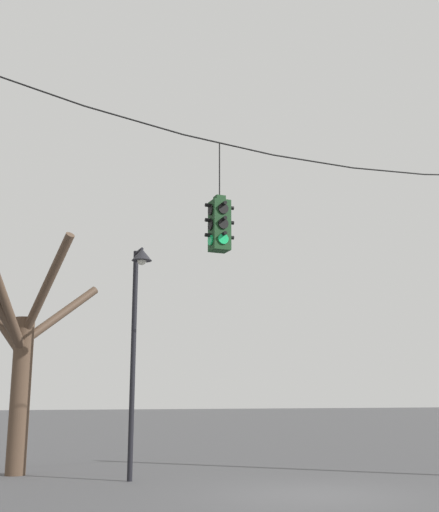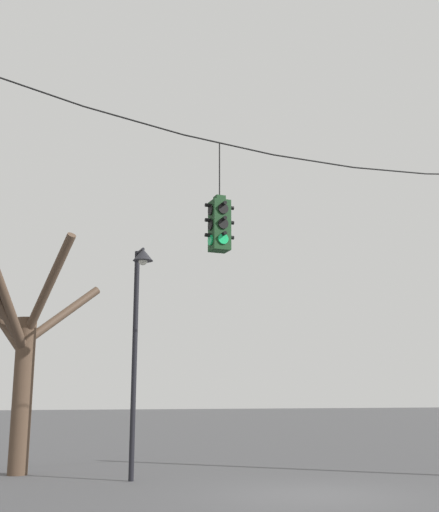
# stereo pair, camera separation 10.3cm
# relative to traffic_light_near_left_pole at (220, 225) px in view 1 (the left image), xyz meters

# --- Properties ---
(ground_plane) EXTENTS (200.00, 200.00, 0.00)m
(ground_plane) POSITION_rel_traffic_light_near_left_pole_xyz_m (2.12, 0.40, -5.01)
(ground_plane) COLOR #4C4C4F
(span_wire) EXTENTS (13.37, 0.03, 0.74)m
(span_wire) POSITION_rel_traffic_light_near_left_pole_xyz_m (2.12, -0.00, 1.82)
(span_wire) COLOR black
(traffic_light_near_left_pole) EXTENTS (0.58, 0.58, 2.15)m
(traffic_light_near_left_pole) POSITION_rel_traffic_light_near_left_pole_xyz_m (0.00, 0.00, 0.00)
(traffic_light_near_left_pole) COLOR #143819
(street_lamp) EXTENTS (0.47, 0.81, 5.27)m
(street_lamp) POSITION_rel_traffic_light_near_left_pole_xyz_m (-0.56, 3.61, -1.17)
(street_lamp) COLOR black
(street_lamp) RESTS_ON ground_plane
(bare_tree) EXTENTS (5.03, 3.94, 5.66)m
(bare_tree) POSITION_rel_traffic_light_near_left_pole_xyz_m (-3.01, 5.93, -2.01)
(bare_tree) COLOR brown
(bare_tree) RESTS_ON ground_plane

